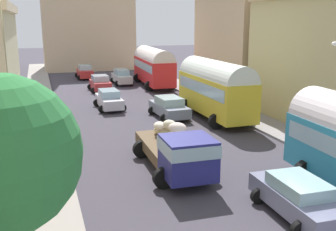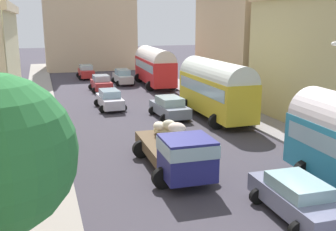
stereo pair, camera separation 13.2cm
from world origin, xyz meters
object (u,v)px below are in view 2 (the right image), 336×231
object	(u,v)px
parked_bus_2	(154,65)
cargo_truck_0	(177,150)
car_1	(101,83)
pedestrian_0	(38,184)
car_5	(123,77)
parked_bus_1	(216,87)
car_0	(110,99)
car_3	(297,198)
pedestrian_1	(47,159)
car_4	(170,107)
car_2	(86,72)

from	to	relation	value
parked_bus_2	cargo_truck_0	distance (m)	25.47
car_1	pedestrian_0	world-z (taller)	pedestrian_0
car_5	parked_bus_1	bearing A→B (deg)	-80.02
parked_bus_1	pedestrian_0	world-z (taller)	parked_bus_1
car_0	car_3	bearing A→B (deg)	-80.44
parked_bus_1	car_5	world-z (taller)	parked_bus_1
parked_bus_1	pedestrian_1	bearing A→B (deg)	-145.20
car_5	pedestrian_0	bearing A→B (deg)	-107.15
car_1	car_4	world-z (taller)	car_1
pedestrian_1	parked_bus_1	bearing A→B (deg)	34.80
parked_bus_1	pedestrian_0	size ratio (longest dim) A/B	4.60
parked_bus_2	pedestrian_0	size ratio (longest dim) A/B	5.27
car_4	car_5	xyz separation A→B (m)	(-0.15, 16.48, 0.05)
car_0	pedestrian_0	size ratio (longest dim) A/B	2.27
cargo_truck_0	car_5	distance (m)	27.26
car_1	car_3	size ratio (longest dim) A/B	0.86
car_2	pedestrian_1	world-z (taller)	pedestrian_1
car_1	car_2	size ratio (longest dim) A/B	0.94
car_3	car_4	xyz separation A→B (m)	(0.29, 15.78, 0.03)
parked_bus_2	car_1	xyz separation A→B (m)	(-5.93, -1.45, -1.47)
cargo_truck_0	car_3	bearing A→B (deg)	-61.69
car_0	car_1	world-z (taller)	car_1
car_0	pedestrian_1	xyz separation A→B (m)	(-5.08, -13.66, 0.20)
car_2	cargo_truck_0	bearing A→B (deg)	-89.20
car_0	car_3	world-z (taller)	car_0
parked_bus_1	cargo_truck_0	world-z (taller)	parked_bus_1
parked_bus_1	cargo_truck_0	bearing A→B (deg)	-123.14
car_3	car_2	bearing A→B (deg)	94.90
car_3	pedestrian_1	world-z (taller)	pedestrian_1
cargo_truck_0	pedestrian_0	world-z (taller)	cargo_truck_0
cargo_truck_0	car_0	world-z (taller)	cargo_truck_0
pedestrian_0	pedestrian_1	world-z (taller)	pedestrian_0
cargo_truck_0	car_1	size ratio (longest dim) A/B	1.83
car_0	parked_bus_1	bearing A→B (deg)	-39.69
car_3	pedestrian_1	bearing A→B (deg)	143.23
car_5	pedestrian_0	xyz separation A→B (m)	(-8.96, -29.03, 0.26)
parked_bus_2	pedestrian_0	distance (m)	29.26
cargo_truck_0	car_1	xyz separation A→B (m)	(-0.01, 23.29, -0.38)
parked_bus_2	car_3	world-z (taller)	parked_bus_2
parked_bus_2	car_1	bearing A→B (deg)	-166.22
car_0	car_5	size ratio (longest dim) A/B	0.98
car_2	car_5	world-z (taller)	car_2
cargo_truck_0	car_3	size ratio (longest dim) A/B	1.57
car_1	pedestrian_0	distance (m)	25.94
cargo_truck_0	pedestrian_0	distance (m)	6.33
car_4	parked_bus_2	bearing A→B (deg)	78.62
car_2	car_3	distance (m)	37.91
cargo_truck_0	car_4	distance (m)	11.06
parked_bus_2	car_5	world-z (taller)	parked_bus_2
car_0	cargo_truck_0	bearing A→B (deg)	-87.76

